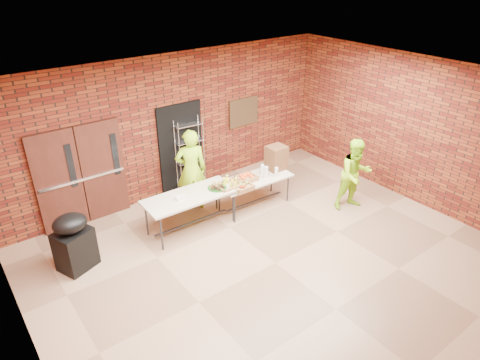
% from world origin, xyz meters
% --- Properties ---
extents(room, '(8.08, 7.08, 3.28)m').
position_xyz_m(room, '(0.00, 0.00, 1.60)').
color(room, brown).
rests_on(room, ground).
extents(double_doors, '(1.78, 0.12, 2.10)m').
position_xyz_m(double_doors, '(-2.20, 3.44, 1.05)').
color(double_doors, '#481C14').
rests_on(double_doors, room).
extents(dark_doorway, '(1.10, 0.06, 2.10)m').
position_xyz_m(dark_doorway, '(0.10, 3.46, 1.05)').
color(dark_doorway, black).
rests_on(dark_doorway, room).
extents(bronze_plaque, '(0.85, 0.04, 0.70)m').
position_xyz_m(bronze_plaque, '(1.90, 3.45, 1.55)').
color(bronze_plaque, '#392717').
rests_on(bronze_plaque, room).
extents(wire_rack, '(0.67, 0.27, 1.77)m').
position_xyz_m(wire_rack, '(0.25, 3.32, 0.89)').
color(wire_rack, silver).
rests_on(wire_rack, room).
extents(table_left, '(1.88, 0.82, 0.77)m').
position_xyz_m(table_left, '(-0.62, 1.90, 0.70)').
color(table_left, '#C5B296').
rests_on(table_left, room).
extents(table_right, '(1.71, 0.77, 0.69)m').
position_xyz_m(table_right, '(0.94, 1.81, 0.63)').
color(table_right, '#C5B296').
rests_on(table_right, room).
extents(basket_bananas, '(0.50, 0.39, 0.16)m').
position_xyz_m(basket_bananas, '(0.22, 1.76, 0.76)').
color(basket_bananas, '#A46D42').
rests_on(basket_bananas, table_right).
extents(basket_oranges, '(0.42, 0.32, 0.13)m').
position_xyz_m(basket_oranges, '(0.75, 1.84, 0.75)').
color(basket_oranges, '#A46D42').
rests_on(basket_oranges, table_right).
extents(basket_apples, '(0.41, 0.32, 0.13)m').
position_xyz_m(basket_apples, '(0.44, 1.58, 0.74)').
color(basket_apples, '#A46D42').
rests_on(basket_apples, table_right).
extents(muffin_tray, '(0.38, 0.38, 0.10)m').
position_xyz_m(muffin_tray, '(-0.03, 1.82, 0.81)').
color(muffin_tray, '#155115').
rests_on(muffin_tray, table_left).
extents(napkin_box, '(0.20, 0.13, 0.07)m').
position_xyz_m(napkin_box, '(-0.84, 1.89, 0.80)').
color(napkin_box, silver).
rests_on(napkin_box, table_left).
extents(coffee_dispenser, '(0.41, 0.37, 0.54)m').
position_xyz_m(coffee_dispenser, '(1.63, 1.89, 0.96)').
color(coffee_dispenser, brown).
rests_on(coffee_dispenser, table_right).
extents(cup_stack_front, '(0.08, 0.08, 0.25)m').
position_xyz_m(cup_stack_front, '(1.18, 1.70, 0.82)').
color(cup_stack_front, silver).
rests_on(cup_stack_front, table_right).
extents(cup_stack_mid, '(0.07, 0.07, 0.22)m').
position_xyz_m(cup_stack_mid, '(1.38, 1.59, 0.80)').
color(cup_stack_mid, silver).
rests_on(cup_stack_mid, table_right).
extents(cup_stack_back, '(0.08, 0.08, 0.24)m').
position_xyz_m(cup_stack_back, '(1.20, 1.86, 0.81)').
color(cup_stack_back, silver).
rests_on(cup_stack_back, table_right).
extents(covered_grill, '(0.73, 0.68, 1.08)m').
position_xyz_m(covered_grill, '(-2.89, 2.07, 0.54)').
color(covered_grill, black).
rests_on(covered_grill, room).
extents(volunteer_woman, '(0.78, 0.65, 1.82)m').
position_xyz_m(volunteer_woman, '(-0.16, 2.60, 0.91)').
color(volunteer_woman, '#9EE119').
rests_on(volunteer_woman, room).
extents(volunteer_man, '(0.92, 0.81, 1.59)m').
position_xyz_m(volunteer_man, '(2.65, 0.49, 0.80)').
color(volunteer_man, '#9EE119').
rests_on(volunteer_man, room).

